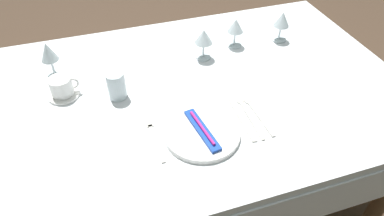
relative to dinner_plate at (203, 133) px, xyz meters
The scene contains 15 objects.
ground_plane 0.79m from the dinner_plate, 90.58° to the left, with size 6.00×6.00×0.00m, color #4C3828.
dining_table 0.27m from the dinner_plate, 90.58° to the left, with size 1.80×1.11×0.74m.
dinner_plate is the anchor object (origin of this frame).
toothbrush_package 0.02m from the dinner_plate, ahead, with size 0.07×0.21×0.02m.
fork_outer 0.17m from the dinner_plate, 167.79° to the left, with size 0.02×0.21×0.00m.
dinner_knife 0.16m from the dinner_plate, ahead, with size 0.02×0.23×0.00m.
spoon_soup 0.20m from the dinner_plate, 15.37° to the left, with size 0.03×0.23×0.01m.
spoon_dessert 0.23m from the dinner_plate, 12.47° to the left, with size 0.03×0.22×0.01m.
saucer_left 0.57m from the dinner_plate, 140.72° to the left, with size 0.12×0.12×0.01m, color white.
coffee_cup_left 0.57m from the dinner_plate, 140.61° to the left, with size 0.11×0.09×0.07m.
wine_glass_centre 0.70m from the dinner_plate, 132.66° to the left, with size 0.07×0.07×0.15m.
wine_glass_left 0.73m from the dinner_plate, 40.94° to the left, with size 0.07×0.07×0.14m.
wine_glass_right 0.60m from the dinner_plate, 56.63° to the left, with size 0.07×0.07×0.13m.
wine_glass_far 0.48m from the dinner_plate, 70.54° to the left, with size 0.08×0.08×0.14m.
drink_tumbler 0.38m from the dinner_plate, 129.84° to the left, with size 0.07×0.07×0.11m.
Camera 1 is at (-0.28, -1.02, 1.61)m, focal length 32.53 mm.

